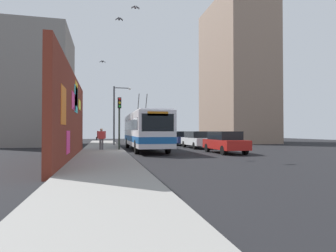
{
  "coord_description": "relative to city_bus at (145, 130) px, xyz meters",
  "views": [
    {
      "loc": [
        -20.55,
        1.62,
        1.59
      ],
      "look_at": [
        -0.72,
        -3.0,
        1.97
      ],
      "focal_mm": 30.02,
      "sensor_mm": 36.0,
      "label": 1
    }
  ],
  "objects": [
    {
      "name": "building_far_left",
      "position": [
        10.93,
        11.0,
        4.66
      ],
      "size": [
        9.58,
        7.88,
        12.77
      ],
      "color": "gray",
      "rests_on": "ground_plane"
    },
    {
      "name": "sidewalk_slab",
      "position": [
        -2.62,
        3.4,
        -1.65
      ],
      "size": [
        48.0,
        3.2,
        0.15
      ],
      "primitive_type": "cube",
      "color": "gray",
      "rests_on": "ground_plane"
    },
    {
      "name": "ground_plane",
      "position": [
        -2.62,
        1.8,
        -1.72
      ],
      "size": [
        80.0,
        80.0,
        0.0
      ],
      "primitive_type": "plane",
      "color": "black"
    },
    {
      "name": "graffiti_wall",
      "position": [
        -6.6,
        5.15,
        0.71
      ],
      "size": [
        14.05,
        0.32,
        4.84
      ],
      "color": "maroon",
      "rests_on": "ground_plane"
    },
    {
      "name": "traffic_light",
      "position": [
        -0.88,
        2.15,
        1.2
      ],
      "size": [
        0.49,
        0.28,
        4.11
      ],
      "color": "#2D382D",
      "rests_on": "sidewalk_slab"
    },
    {
      "name": "parked_car_dark_gray",
      "position": [
        13.95,
        -5.2,
        -0.89
      ],
      "size": [
        4.81,
        1.77,
        1.58
      ],
      "color": "#38383D",
      "rests_on": "ground_plane"
    },
    {
      "name": "building_far_right",
      "position": [
        13.86,
        -15.2,
        8.3
      ],
      "size": [
        12.44,
        6.8,
        20.04
      ],
      "color": "gray",
      "rests_on": "ground_plane"
    },
    {
      "name": "pedestrian_midblock",
      "position": [
        -0.49,
        3.52,
        -0.59
      ],
      "size": [
        0.22,
        0.75,
        1.67
      ],
      "color": "#595960",
      "rests_on": "sidewalk_slab"
    },
    {
      "name": "parked_car_red",
      "position": [
        -4.32,
        -5.2,
        -0.89
      ],
      "size": [
        4.46,
        1.81,
        1.58
      ],
      "color": "#B21E19",
      "rests_on": "ground_plane"
    },
    {
      "name": "parked_car_white",
      "position": [
        1.91,
        -5.2,
        -0.89
      ],
      "size": [
        4.9,
        1.74,
        1.58
      ],
      "color": "white",
      "rests_on": "ground_plane"
    },
    {
      "name": "parked_car_navy",
      "position": [
        7.65,
        -5.2,
        -0.89
      ],
      "size": [
        4.54,
        1.87,
        1.58
      ],
      "color": "navy",
      "rests_on": "ground_plane"
    },
    {
      "name": "flying_pigeons",
      "position": [
        -1.94,
        2.41,
        7.23
      ],
      "size": [
        8.79,
        2.58,
        1.71
      ],
      "color": "#47474C"
    },
    {
      "name": "street_lamp",
      "position": [
        7.13,
        2.03,
        2.04
      ],
      "size": [
        0.44,
        1.88,
        6.23
      ],
      "color": "#4C4C51",
      "rests_on": "sidewalk_slab"
    },
    {
      "name": "city_bus",
      "position": [
        0.0,
        0.0,
        0.0
      ],
      "size": [
        11.39,
        2.49,
        4.86
      ],
      "color": "silver",
      "rests_on": "ground_plane"
    }
  ]
}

